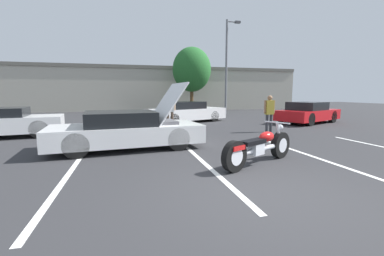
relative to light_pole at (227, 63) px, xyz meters
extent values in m
plane|color=#2D2D30|center=(-5.85, -16.23, -4.15)|extent=(80.00, 80.00, 0.00)
cube|color=white|center=(-9.27, -14.33, -4.14)|extent=(0.12, 5.22, 0.01)
cube|color=white|center=(-6.21, -14.33, -4.14)|extent=(0.12, 5.22, 0.01)
cube|color=white|center=(-3.14, -14.33, -4.14)|extent=(0.12, 5.22, 0.01)
cube|color=#B2AD9E|center=(-5.85, 7.57, -1.95)|extent=(32.00, 4.00, 4.40)
cube|color=slate|center=(-5.85, 7.57, 0.10)|extent=(32.00, 4.20, 0.30)
cylinder|color=slate|center=(-0.08, 0.00, -0.38)|extent=(0.18, 0.18, 7.54)
cylinder|color=slate|center=(0.37, 0.00, 3.24)|extent=(0.90, 0.10, 0.10)
cube|color=#4C4C51|center=(0.82, 0.00, 3.24)|extent=(0.44, 0.28, 0.16)
cylinder|color=brown|center=(-2.14, 3.32, -2.97)|extent=(0.32, 0.32, 2.36)
ellipsoid|color=#236028|center=(-2.14, 3.32, -0.27)|extent=(3.52, 3.52, 4.05)
cylinder|color=black|center=(-4.09, -14.06, -3.80)|extent=(0.69, 0.46, 0.69)
cylinder|color=black|center=(-5.78, -14.92, -3.80)|extent=(0.69, 0.46, 0.69)
cylinder|color=silver|center=(-4.09, -14.06, -3.80)|extent=(0.42, 0.32, 0.38)
cylinder|color=silver|center=(-5.78, -14.92, -3.80)|extent=(0.42, 0.32, 0.38)
cylinder|color=silver|center=(-4.94, -14.49, -3.78)|extent=(1.49, 0.84, 0.12)
cube|color=silver|center=(-5.06, -14.56, -3.74)|extent=(0.43, 0.38, 0.28)
ellipsoid|color=red|center=(-4.68, -14.36, -3.50)|extent=(0.58, 0.48, 0.26)
cube|color=black|center=(-5.19, -14.62, -3.56)|extent=(0.78, 0.57, 0.10)
cube|color=red|center=(-5.74, -14.90, -3.61)|extent=(0.44, 0.37, 0.10)
cylinder|color=silver|center=(-4.18, -14.10, -3.48)|extent=(0.31, 0.20, 0.63)
cylinder|color=silver|center=(-4.28, -14.16, -3.18)|extent=(0.35, 0.64, 0.04)
sphere|color=silver|center=(-4.13, -14.08, -3.32)|extent=(0.16, 0.16, 0.16)
cylinder|color=silver|center=(-5.37, -14.59, -3.84)|extent=(1.14, 0.64, 0.09)
cube|color=white|center=(-8.05, -11.80, -3.69)|extent=(4.73, 2.41, 0.55)
cube|color=black|center=(-8.23, -11.82, -3.20)|extent=(2.22, 1.95, 0.42)
cylinder|color=black|center=(-6.56, -12.51, -3.80)|extent=(0.71, 0.29, 0.69)
cylinder|color=black|center=(-6.74, -10.80, -3.80)|extent=(0.71, 0.29, 0.69)
cylinder|color=black|center=(-9.36, -12.81, -3.80)|extent=(0.71, 0.29, 0.69)
cylinder|color=black|center=(-9.54, -11.09, -3.80)|extent=(0.71, 0.29, 0.69)
cube|color=white|center=(-6.76, -11.67, -2.76)|extent=(1.13, 1.88, 1.33)
cube|color=#4C4C51|center=(-6.80, -11.67, -3.45)|extent=(0.71, 1.13, 0.28)
cube|color=white|center=(-12.67, -8.51, -3.65)|extent=(4.25, 2.32, 0.62)
cylinder|color=black|center=(-11.32, -9.12, -3.80)|extent=(0.72, 0.31, 0.70)
cylinder|color=black|center=(-11.53, -7.57, -3.80)|extent=(0.72, 0.31, 0.70)
cube|color=white|center=(-4.55, -4.98, -3.65)|extent=(5.09, 3.55, 0.64)
cube|color=black|center=(-4.73, -5.05, -3.13)|extent=(2.62, 2.36, 0.41)
cylinder|color=black|center=(-2.88, -5.15, -3.83)|extent=(0.67, 0.45, 0.63)
cylinder|color=black|center=(-3.51, -3.66, -3.83)|extent=(0.67, 0.45, 0.63)
cylinder|color=black|center=(-5.59, -6.30, -3.83)|extent=(0.67, 0.45, 0.63)
cylinder|color=black|center=(-6.22, -4.81, -3.83)|extent=(0.67, 0.45, 0.63)
cube|color=red|center=(2.20, -7.20, -3.67)|extent=(4.57, 3.36, 0.57)
cube|color=black|center=(2.04, -7.27, -3.15)|extent=(2.39, 2.27, 0.46)
cylinder|color=black|center=(3.71, -7.42, -3.80)|extent=(0.73, 0.48, 0.70)
cylinder|color=black|center=(3.06, -5.95, -3.80)|extent=(0.73, 0.48, 0.70)
cylinder|color=black|center=(1.33, -8.46, -3.80)|extent=(0.73, 0.48, 0.70)
cylinder|color=black|center=(0.68, -6.99, -3.80)|extent=(0.73, 0.48, 0.70)
cylinder|color=#333338|center=(-2.02, -9.84, -3.76)|extent=(0.12, 0.12, 0.79)
cylinder|color=#333338|center=(-1.82, -9.84, -3.76)|extent=(0.12, 0.12, 0.79)
cube|color=#B29933|center=(-1.92, -9.84, -3.05)|extent=(0.36, 0.20, 0.62)
cylinder|color=#9E704C|center=(-2.14, -9.84, -3.02)|extent=(0.08, 0.08, 0.56)
cylinder|color=#9E704C|center=(-1.70, -9.84, -3.02)|extent=(0.08, 0.08, 0.56)
sphere|color=#9E704C|center=(-1.92, -9.84, -2.63)|extent=(0.21, 0.21, 0.21)
cylinder|color=brown|center=(-6.27, -8.64, -3.71)|extent=(0.12, 0.12, 0.88)
cylinder|color=brown|center=(-6.07, -8.64, -3.71)|extent=(0.12, 0.12, 0.88)
cube|color=white|center=(-6.17, -8.64, -2.91)|extent=(0.36, 0.20, 0.70)
cylinder|color=tan|center=(-6.39, -8.64, -2.88)|extent=(0.08, 0.08, 0.63)
cylinder|color=tan|center=(-5.95, -8.64, -2.88)|extent=(0.08, 0.08, 0.63)
sphere|color=tan|center=(-6.17, -8.64, -2.45)|extent=(0.24, 0.24, 0.24)
camera|label=1|loc=(-8.01, -19.98, -2.44)|focal=24.00mm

